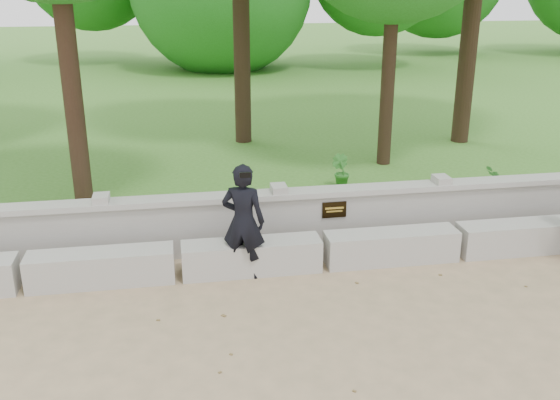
{
  "coord_description": "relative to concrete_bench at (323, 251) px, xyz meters",
  "views": [
    {
      "loc": [
        -1.95,
        -5.82,
        3.84
      ],
      "look_at": [
        -0.6,
        1.95,
        1.01
      ],
      "focal_mm": 40.0,
      "sensor_mm": 36.0,
      "label": 1
    }
  ],
  "objects": [
    {
      "name": "ground",
      "position": [
        -0.0,
        -1.9,
        -0.22
      ],
      "size": [
        80.0,
        80.0,
        0.0
      ],
      "primitive_type": "plane",
      "color": "tan",
      "rests_on": "ground"
    },
    {
      "name": "concrete_bench",
      "position": [
        0.0,
        0.0,
        0.0
      ],
      "size": [
        11.9,
        0.45,
        0.45
      ],
      "color": "#A6A39D",
      "rests_on": "ground"
    },
    {
      "name": "shrub_c",
      "position": [
        3.36,
        1.4,
        0.32
      ],
      "size": [
        0.7,
        0.71,
        0.6
      ],
      "primitive_type": "imported",
      "rotation": [
        0.0,
        0.0,
        4.07
      ],
      "color": "#2D6F25",
      "rests_on": "lawn"
    },
    {
      "name": "lawn",
      "position": [
        -0.0,
        12.1,
        -0.1
      ],
      "size": [
        40.0,
        22.0,
        0.25
      ],
      "primitive_type": "cube",
      "color": "#3C7121",
      "rests_on": "ground"
    },
    {
      "name": "shrub_b",
      "position": [
        0.95,
        2.6,
        0.33
      ],
      "size": [
        0.42,
        0.43,
        0.61
      ],
      "primitive_type": "imported",
      "rotation": [
        0.0,
        0.0,
        2.24
      ],
      "color": "#2D6F25",
      "rests_on": "lawn"
    },
    {
      "name": "man_main",
      "position": [
        -1.11,
        -0.1,
        0.57
      ],
      "size": [
        0.67,
        0.63,
        1.58
      ],
      "color": "black",
      "rests_on": "ground"
    },
    {
      "name": "parapet_wall",
      "position": [
        0.0,
        0.7,
        0.24
      ],
      "size": [
        12.5,
        0.35,
        0.9
      ],
      "color": "#9C9A93",
      "rests_on": "ground"
    }
  ]
}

